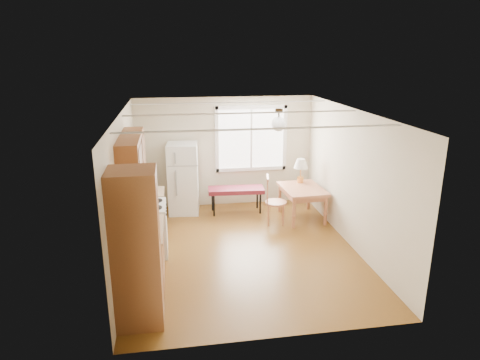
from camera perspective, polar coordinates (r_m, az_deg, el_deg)
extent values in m
cube|color=#523111|center=(7.86, 0.44, -9.34)|extent=(4.60, 5.60, 0.12)
cube|color=white|center=(7.12, 0.49, 9.02)|extent=(4.60, 5.60, 0.12)
cube|color=beige|center=(9.78, -2.00, 3.74)|extent=(4.60, 0.10, 2.50)
cube|color=beige|center=(5.11, 5.23, -8.97)|extent=(4.60, 0.10, 2.50)
cube|color=beige|center=(7.34, -15.12, -1.35)|extent=(0.10, 5.60, 2.50)
cube|color=beige|center=(7.96, 14.80, 0.10)|extent=(0.10, 5.60, 2.50)
cube|color=brown|center=(5.67, -13.65, -8.94)|extent=(0.60, 0.60, 2.10)
cube|color=brown|center=(6.84, -12.72, -10.00)|extent=(0.60, 1.10, 0.86)
cube|color=tan|center=(6.65, -12.88, -6.53)|extent=(0.62, 1.14, 0.04)
cube|color=white|center=(7.78, -12.14, -6.39)|extent=(0.65, 0.76, 0.90)
cube|color=brown|center=(8.48, -12.09, -4.54)|extent=(0.60, 0.60, 0.86)
cube|color=brown|center=(7.02, -14.26, 2.99)|extent=(0.33, 1.60, 0.70)
cube|color=white|center=(9.79, 1.49, 5.56)|extent=(1.50, 0.02, 1.35)
cylinder|color=#2E2214|center=(7.66, 5.22, 9.21)|extent=(0.14, 0.14, 0.06)
cylinder|color=#2E2214|center=(7.67, 5.20, 8.47)|extent=(0.03, 0.03, 0.16)
sphere|color=white|center=(7.69, 5.17, 7.44)|extent=(0.26, 0.26, 0.26)
cube|color=white|center=(9.46, -7.58, 0.21)|extent=(0.70, 0.70, 1.56)
cube|color=gray|center=(9.05, -7.60, 1.87)|extent=(0.64, 0.02, 0.02)
cube|color=gray|center=(9.09, -8.56, 0.51)|extent=(0.03, 0.03, 0.94)
cube|color=#581521|center=(9.45, -0.52, -1.34)|extent=(1.25, 0.53, 0.09)
cylinder|color=black|center=(9.32, -3.49, -3.48)|extent=(0.04, 0.04, 0.47)
cylinder|color=black|center=(9.47, 2.73, -3.13)|extent=(0.04, 0.04, 0.47)
cylinder|color=black|center=(9.64, -3.70, -2.77)|extent=(0.04, 0.04, 0.47)
cylinder|color=black|center=(9.78, 2.31, -2.45)|extent=(0.04, 0.04, 0.47)
cube|color=#A15E3E|center=(9.16, 8.32, -1.20)|extent=(0.88, 1.14, 0.06)
cube|color=#A15E3E|center=(9.19, 8.30, -1.67)|extent=(0.78, 1.04, 0.10)
cylinder|color=#A15E3E|center=(8.74, 7.20, -4.45)|extent=(0.07, 0.07, 0.63)
cylinder|color=#A15E3E|center=(8.98, 11.34, -4.06)|extent=(0.07, 0.07, 0.63)
cylinder|color=#A15E3E|center=(9.59, 5.32, -2.42)|extent=(0.07, 0.07, 0.63)
cylinder|color=#A15E3E|center=(9.81, 9.15, -2.12)|extent=(0.07, 0.07, 0.63)
cylinder|color=#A15E3E|center=(8.88, 4.82, -3.03)|extent=(0.45, 0.45, 0.05)
cylinder|color=#A15E3E|center=(8.82, 3.83, -4.75)|extent=(0.04, 0.04, 0.46)
cylinder|color=#A15E3E|center=(8.83, 5.81, -4.77)|extent=(0.04, 0.04, 0.46)
cylinder|color=#A15E3E|center=(9.10, 3.79, -4.05)|extent=(0.04, 0.04, 0.46)
cylinder|color=#A15E3E|center=(9.11, 5.70, -4.06)|extent=(0.04, 0.04, 0.46)
cylinder|color=gold|center=(9.49, 8.04, 0.04)|extent=(0.14, 0.14, 0.12)
cylinder|color=gold|center=(9.44, 8.08, 0.99)|extent=(0.02, 0.02, 0.21)
cone|color=silver|center=(9.39, 8.13, 2.20)|extent=(0.31, 0.31, 0.21)
cube|color=black|center=(6.32, -13.35, -7.21)|extent=(0.25, 0.27, 0.08)
cube|color=black|center=(6.16, -13.53, -5.96)|extent=(0.20, 0.11, 0.29)
cylinder|color=black|center=(6.33, -13.39, -6.15)|extent=(0.15, 0.15, 0.13)
cylinder|color=red|center=(6.67, -13.27, -5.39)|extent=(0.14, 0.14, 0.20)
sphere|color=red|center=(6.62, -13.34, -4.33)|extent=(0.07, 0.07, 0.07)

